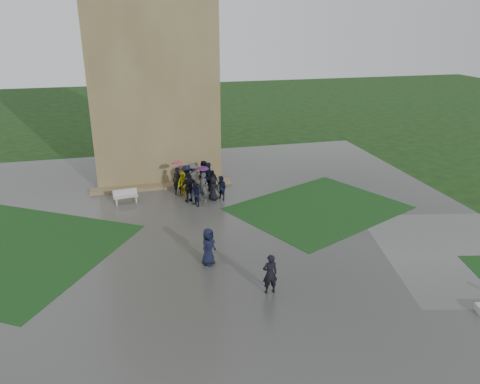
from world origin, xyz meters
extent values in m
plane|color=black|center=(0.00, 0.00, 0.00)|extent=(120.00, 120.00, 0.00)
cube|color=#383735|center=(0.00, 2.00, 0.01)|extent=(34.00, 34.00, 0.02)
cube|color=#123313|center=(8.50, 5.00, 0.03)|extent=(11.12, 10.15, 0.01)
cube|color=brown|center=(0.00, 15.00, 9.00)|extent=(8.00, 8.00, 18.00)
cube|color=brown|center=(0.00, 10.60, 0.13)|extent=(9.00, 0.80, 0.22)
cube|color=#A7A6A2|center=(-2.32, 8.47, 0.44)|extent=(1.46, 0.60, 0.06)
cube|color=#A7A6A2|center=(-2.88, 8.40, 0.22)|extent=(0.12, 0.38, 0.40)
cube|color=#A7A6A2|center=(-1.75, 8.54, 0.22)|extent=(0.12, 0.38, 0.40)
cube|color=#A7A6A2|center=(-2.34, 8.68, 0.65)|extent=(1.41, 0.22, 0.38)
imported|color=black|center=(2.91, 8.43, 0.86)|extent=(1.10, 1.07, 1.67)
imported|color=black|center=(2.85, 9.24, 0.97)|extent=(1.03, 0.76, 1.89)
imported|color=black|center=(2.66, 9.97, 0.93)|extent=(0.67, 0.97, 1.82)
imported|color=#3B3C40|center=(1.83, 9.56, 0.94)|extent=(1.34, 1.04, 1.84)
imported|color=black|center=(1.48, 9.43, 0.91)|extent=(1.23, 1.23, 1.77)
imported|color=black|center=(0.88, 9.18, 0.89)|extent=(0.72, 0.56, 1.74)
imported|color=#C1AF0B|center=(1.13, 8.70, 0.81)|extent=(0.84, 0.87, 1.58)
imported|color=black|center=(1.38, 7.81, 0.95)|extent=(1.23, 0.94, 1.86)
imported|color=black|center=(1.65, 7.02, 0.74)|extent=(0.66, 0.80, 1.44)
imported|color=#3B3C40|center=(2.20, 7.62, 0.93)|extent=(0.75, 0.79, 1.81)
imported|color=black|center=(2.82, 7.75, 0.74)|extent=(0.85, 0.81, 1.44)
imported|color=black|center=(3.30, 7.66, 0.76)|extent=(0.75, 0.83, 1.49)
imported|color=#E45D8B|center=(0.88, 9.18, 1.92)|extent=(0.66, 0.66, 0.58)
imported|color=#78328B|center=(2.20, 7.62, 1.96)|extent=(0.72, 0.72, 0.63)
imported|color=black|center=(1.16, 0.15, 0.88)|extent=(0.99, 1.01, 1.72)
imported|color=black|center=(3.14, -2.71, 0.87)|extent=(0.64, 0.43, 1.70)
camera|label=1|loc=(-1.90, -18.17, 10.51)|focal=35.00mm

